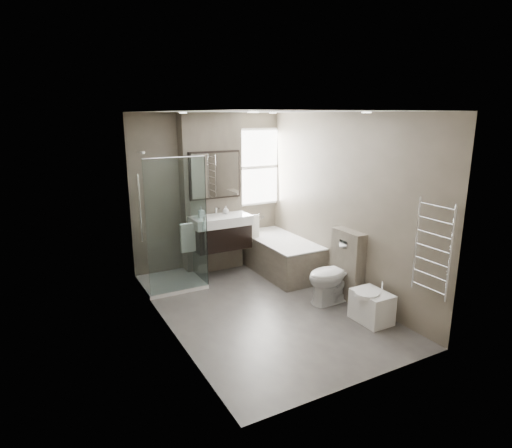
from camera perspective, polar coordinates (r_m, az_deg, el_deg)
room at (r=5.51m, az=1.17°, el=1.11°), size 2.70×3.90×2.70m
vanity_pier at (r=7.07m, az=-5.97°, el=4.01°), size 1.00×0.25×2.60m
vanity at (r=6.88m, az=-4.72°, el=-1.03°), size 0.95×0.47×0.66m
mirror_cabinet at (r=6.87m, az=-5.51°, el=6.51°), size 0.86×0.08×0.76m
towel_left at (r=6.67m, az=-9.05°, el=-1.84°), size 0.24×0.06×0.44m
towel_right at (r=7.10m, az=-0.52°, el=-0.66°), size 0.24×0.06×0.44m
shower_enclosure at (r=6.63m, az=-10.37°, el=-4.07°), size 0.90×0.90×2.00m
bathtub at (r=7.14m, az=3.23°, el=-3.99°), size 0.75×1.60×0.57m
window at (r=7.49m, az=0.08°, el=7.57°), size 0.98×0.06×1.33m
toilet at (r=6.10m, az=10.35°, el=-6.69°), size 0.79×0.46×0.79m
cistern_box at (r=6.21m, az=12.09°, el=-5.35°), size 0.19×0.55×1.00m
bidet at (r=5.71m, az=15.13°, el=-10.51°), size 0.42×0.49×0.51m
towel_radiator at (r=5.16m, az=22.51°, el=-3.00°), size 0.03×0.49×1.10m
soap_bottle_a at (r=6.71m, az=-7.26°, el=1.57°), size 0.08×0.08×0.18m
soap_bottle_b at (r=6.96m, az=-4.06°, el=1.90°), size 0.10×0.10×0.13m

